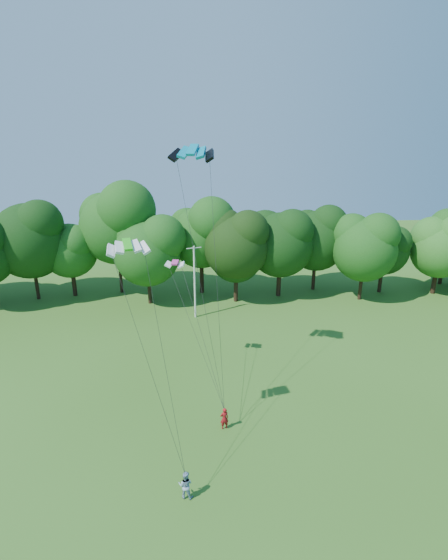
{
  "coord_description": "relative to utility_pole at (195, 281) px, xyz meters",
  "views": [
    {
      "loc": [
        -2.27,
        -13.79,
        20.12
      ],
      "look_at": [
        -0.46,
        13.0,
        10.58
      ],
      "focal_mm": 28.0,
      "sensor_mm": 36.0,
      "label": 1
    }
  ],
  "objects": [
    {
      "name": "kite_flyer_right",
      "position": [
        -0.69,
        -24.93,
        -3.31
      ],
      "size": [
        0.98,
        0.84,
        1.75
      ],
      "primitive_type": "imported",
      "rotation": [
        0.0,
        0.0,
        2.91
      ],
      "color": "#8CA8C3",
      "rests_on": "ground"
    },
    {
      "name": "tree_back_center",
      "position": [
        4.91,
        4.31,
        3.36
      ],
      "size": [
        8.31,
        8.31,
        12.09
      ],
      "color": "#311E13",
      "rests_on": "ground"
    },
    {
      "name": "kite_teal",
      "position": [
        0.13,
        -12.28,
        14.29
      ],
      "size": [
        3.34,
        2.16,
        0.79
      ],
      "rotation": [
        0.0,
        0.0,
        -0.29
      ],
      "color": "#05809C",
      "rests_on": "ground"
    },
    {
      "name": "kite_pink",
      "position": [
        -1.5,
        -10.91,
        5.57
      ],
      "size": [
        1.65,
        1.02,
        0.27
      ],
      "rotation": [
        0.0,
        0.0,
        -0.18
      ],
      "color": "#CC388D",
      "rests_on": "ground"
    },
    {
      "name": "kite_flyer_left",
      "position": [
        1.92,
        -19.08,
        -3.36
      ],
      "size": [
        0.69,
        0.54,
        1.66
      ],
      "primitive_type": "imported",
      "rotation": [
        0.0,
        0.0,
        3.41
      ],
      "color": "maroon",
      "rests_on": "ground"
    },
    {
      "name": "tree_back_east",
      "position": [
        32.82,
        8.54,
        2.26
      ],
      "size": [
        7.1,
        7.1,
        10.33
      ],
      "color": "black",
      "rests_on": "ground"
    },
    {
      "name": "kite_green",
      "position": [
        -3.66,
        -20.25,
        9.58
      ],
      "size": [
        2.51,
        1.63,
        0.55
      ],
      "rotation": [
        0.0,
        0.0,
        0.28
      ],
      "color": "green",
      "rests_on": "ground"
    },
    {
      "name": "utility_pole",
      "position": [
        0.0,
        0.0,
        0.0
      ],
      "size": [
        1.58,
        0.56,
        8.14
      ],
      "rotation": [
        0.0,
        0.0,
        0.3
      ],
      "color": "silver",
      "rests_on": "ground"
    }
  ]
}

